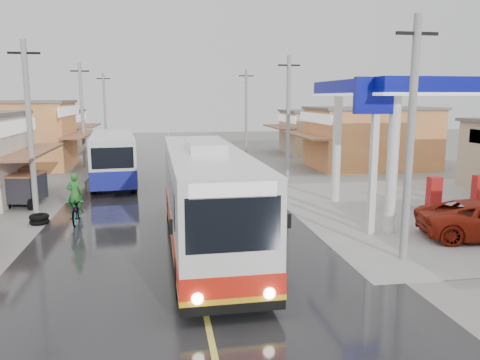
{
  "coord_description": "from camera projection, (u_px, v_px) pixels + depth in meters",
  "views": [
    {
      "loc": [
        -0.97,
        -14.06,
        5.43
      ],
      "look_at": [
        2.43,
        6.25,
        1.78
      ],
      "focal_mm": 35.0,
      "sensor_mm": 36.0,
      "label": 1
    }
  ],
  "objects": [
    {
      "name": "ground",
      "position": [
        197.0,
        272.0,
        14.76
      ],
      "size": [
        120.0,
        120.0,
        0.0
      ],
      "primitive_type": "plane",
      "color": "slate",
      "rests_on": "ground"
    },
    {
      "name": "road",
      "position": [
        179.0,
        185.0,
        29.32
      ],
      "size": [
        12.0,
        90.0,
        0.02
      ],
      "primitive_type": "cube",
      "color": "black",
      "rests_on": "ground"
    },
    {
      "name": "centre_line",
      "position": [
        179.0,
        185.0,
        29.32
      ],
      "size": [
        0.15,
        90.0,
        0.01
      ],
      "primitive_type": "cube",
      "color": "#D8CC4C",
      "rests_on": "road"
    },
    {
      "name": "shopfronts_right",
      "position": [
        425.0,
        186.0,
        28.85
      ],
      "size": [
        11.0,
        44.0,
        4.8
      ],
      "primitive_type": null,
      "color": "#BEB5A6",
      "rests_on": "ground"
    },
    {
      "name": "utility_poles_left",
      "position": [
        65.0,
        186.0,
        29.16
      ],
      "size": [
        1.6,
        50.0,
        8.0
      ],
      "primitive_type": null,
      "color": "gray",
      "rests_on": "ground"
    },
    {
      "name": "utility_poles_right",
      "position": [
        287.0,
        182.0,
        30.46
      ],
      "size": [
        1.6,
        36.0,
        8.0
      ],
      "primitive_type": null,
      "color": "gray",
      "rests_on": "ground"
    },
    {
      "name": "coach_bus",
      "position": [
        205.0,
        197.0,
        16.93
      ],
      "size": [
        2.93,
        12.46,
        3.88
      ],
      "rotation": [
        0.0,
        0.0,
        0.01
      ],
      "color": "silver",
      "rests_on": "road"
    },
    {
      "name": "second_bus",
      "position": [
        113.0,
        157.0,
        29.61
      ],
      "size": [
        3.43,
        9.64,
        3.13
      ],
      "rotation": [
        0.0,
        0.0,
        0.1
      ],
      "color": "silver",
      "rests_on": "road"
    },
    {
      "name": "cyclist",
      "position": [
        76.0,
        207.0,
        20.34
      ],
      "size": [
        0.78,
        2.1,
        2.25
      ],
      "rotation": [
        0.0,
        0.0,
        0.03
      ],
      "color": "black",
      "rests_on": "ground"
    },
    {
      "name": "tricycle_near",
      "position": [
        16.0,
        180.0,
        25.49
      ],
      "size": [
        2.06,
        2.4,
        1.73
      ],
      "rotation": [
        0.0,
        0.0,
        0.3
      ],
      "color": "#26262D",
      "rests_on": "ground"
    },
    {
      "name": "tricycle_far",
      "position": [
        26.0,
        187.0,
        23.51
      ],
      "size": [
        1.8,
        2.41,
        1.68
      ],
      "rotation": [
        0.0,
        0.0,
        -0.19
      ],
      "color": "#26262D",
      "rests_on": "ground"
    },
    {
      "name": "tyre_stack",
      "position": [
        39.0,
        219.0,
        20.3
      ],
      "size": [
        0.83,
        0.83,
        0.43
      ],
      "color": "black",
      "rests_on": "ground"
    }
  ]
}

